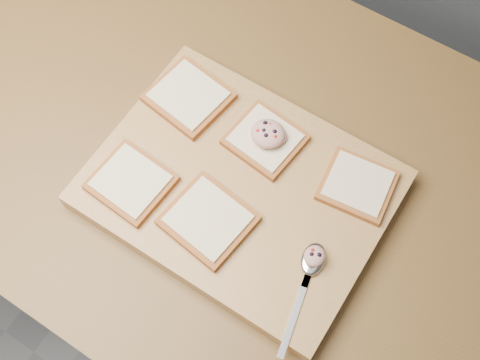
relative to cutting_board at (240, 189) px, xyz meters
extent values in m
plane|color=#515459|center=(-0.11, 0.06, -0.92)|extent=(4.00, 4.00, 0.00)
cube|color=slate|center=(-0.11, 0.06, -0.50)|extent=(1.90, 0.75, 0.84)
cube|color=brown|center=(-0.11, 0.06, -0.05)|extent=(2.00, 0.80, 0.06)
cube|color=tan|center=(0.00, 0.00, 0.00)|extent=(0.46, 0.35, 0.04)
cube|color=#9B5828|center=(-0.16, 0.09, 0.03)|extent=(0.14, 0.13, 0.01)
cube|color=beige|center=(-0.16, 0.09, 0.03)|extent=(0.12, 0.11, 0.00)
cube|color=#9B5828|center=(-0.01, 0.09, 0.02)|extent=(0.12, 0.11, 0.01)
cube|color=beige|center=(-0.01, 0.09, 0.03)|extent=(0.11, 0.10, 0.00)
cube|color=#9B5828|center=(0.16, 0.10, 0.02)|extent=(0.12, 0.11, 0.01)
cube|color=beige|center=(0.16, 0.10, 0.03)|extent=(0.10, 0.10, 0.00)
cube|color=#9B5828|center=(-0.15, -0.09, 0.02)|extent=(0.12, 0.11, 0.01)
cube|color=beige|center=(-0.15, -0.09, 0.03)|extent=(0.11, 0.10, 0.00)
cube|color=#9B5828|center=(-0.01, -0.08, 0.03)|extent=(0.14, 0.13, 0.01)
cube|color=beige|center=(-0.01, -0.08, 0.03)|extent=(0.12, 0.11, 0.00)
ellipsoid|color=#D69E89|center=(0.00, 0.09, 0.05)|extent=(0.06, 0.05, 0.03)
sphere|color=black|center=(0.01, 0.09, 0.06)|extent=(0.01, 0.01, 0.01)
sphere|color=black|center=(-0.01, 0.10, 0.06)|extent=(0.01, 0.01, 0.01)
sphere|color=black|center=(0.00, 0.08, 0.06)|extent=(0.01, 0.01, 0.01)
sphere|color=black|center=(-0.01, 0.08, 0.06)|extent=(0.01, 0.01, 0.01)
sphere|color=#A5140C|center=(0.01, 0.09, 0.06)|extent=(0.01, 0.01, 0.01)
sphere|color=#A5140C|center=(-0.01, 0.10, 0.06)|extent=(0.01, 0.01, 0.01)
sphere|color=#A5140C|center=(-0.02, 0.08, 0.06)|extent=(0.01, 0.01, 0.01)
ellipsoid|color=silver|center=(0.16, -0.05, 0.02)|extent=(0.05, 0.06, 0.01)
cube|color=silver|center=(0.17, -0.07, 0.02)|extent=(0.02, 0.04, 0.00)
cube|color=silver|center=(0.18, -0.13, 0.02)|extent=(0.04, 0.14, 0.00)
ellipsoid|color=#D69E89|center=(0.16, -0.05, 0.04)|extent=(0.03, 0.03, 0.02)
sphere|color=black|center=(0.17, -0.04, 0.05)|extent=(0.01, 0.01, 0.01)
sphere|color=black|center=(0.16, -0.05, 0.05)|extent=(0.01, 0.01, 0.01)
sphere|color=#A5140C|center=(0.15, -0.04, 0.05)|extent=(0.01, 0.01, 0.01)
camera|label=1|loc=(0.21, -0.33, 0.89)|focal=45.00mm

